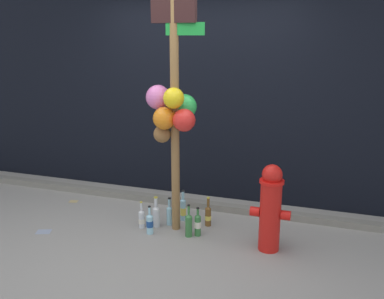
{
  "coord_description": "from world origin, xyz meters",
  "views": [
    {
      "loc": [
        1.53,
        -3.4,
        1.99
      ],
      "look_at": [
        0.25,
        0.45,
        0.91
      ],
      "focal_mm": 38.54,
      "sensor_mm": 36.0,
      "label": 1
    }
  ],
  "objects_px": {
    "bottle_0": "(208,215)",
    "bottle_1": "(150,223)",
    "bottle_2": "(156,215)",
    "bottle_3": "(170,214)",
    "bottle_7": "(189,224)",
    "memorial_post": "(172,99)",
    "fire_hydrant": "(270,207)",
    "bottle_4": "(183,209)",
    "bottle_5": "(198,224)",
    "bottle_6": "(142,218)"
  },
  "relations": [
    {
      "from": "bottle_5",
      "to": "bottle_3",
      "type": "bearing_deg",
      "value": 157.52
    },
    {
      "from": "bottle_3",
      "to": "bottle_6",
      "type": "distance_m",
      "value": 0.31
    },
    {
      "from": "bottle_6",
      "to": "bottle_7",
      "type": "bearing_deg",
      "value": -3.74
    },
    {
      "from": "bottle_4",
      "to": "bottle_6",
      "type": "height_order",
      "value": "bottle_4"
    },
    {
      "from": "bottle_4",
      "to": "bottle_6",
      "type": "relative_size",
      "value": 1.19
    },
    {
      "from": "memorial_post",
      "to": "bottle_3",
      "type": "bearing_deg",
      "value": 134.77
    },
    {
      "from": "memorial_post",
      "to": "bottle_4",
      "type": "height_order",
      "value": "memorial_post"
    },
    {
      "from": "fire_hydrant",
      "to": "bottle_5",
      "type": "height_order",
      "value": "fire_hydrant"
    },
    {
      "from": "bottle_5",
      "to": "bottle_6",
      "type": "relative_size",
      "value": 1.04
    },
    {
      "from": "memorial_post",
      "to": "bottle_5",
      "type": "relative_size",
      "value": 7.99
    },
    {
      "from": "memorial_post",
      "to": "bottle_4",
      "type": "distance_m",
      "value": 1.3
    },
    {
      "from": "bottle_5",
      "to": "bottle_7",
      "type": "distance_m",
      "value": 0.1
    },
    {
      "from": "memorial_post",
      "to": "bottle_1",
      "type": "height_order",
      "value": "memorial_post"
    },
    {
      "from": "fire_hydrant",
      "to": "bottle_1",
      "type": "height_order",
      "value": "fire_hydrant"
    },
    {
      "from": "bottle_0",
      "to": "bottle_2",
      "type": "relative_size",
      "value": 0.96
    },
    {
      "from": "bottle_2",
      "to": "bottle_0",
      "type": "bearing_deg",
      "value": 20.36
    },
    {
      "from": "fire_hydrant",
      "to": "bottle_5",
      "type": "distance_m",
      "value": 0.81
    },
    {
      "from": "fire_hydrant",
      "to": "bottle_2",
      "type": "distance_m",
      "value": 1.29
    },
    {
      "from": "bottle_4",
      "to": "bottle_5",
      "type": "xyz_separation_m",
      "value": [
        0.27,
        -0.31,
        -0.01
      ]
    },
    {
      "from": "bottle_3",
      "to": "bottle_7",
      "type": "bearing_deg",
      "value": -34.76
    },
    {
      "from": "bottle_4",
      "to": "bottle_7",
      "type": "relative_size",
      "value": 1.02
    },
    {
      "from": "memorial_post",
      "to": "bottle_7",
      "type": "xyz_separation_m",
      "value": [
        0.21,
        -0.12,
        -1.28
      ]
    },
    {
      "from": "bottle_1",
      "to": "bottle_5",
      "type": "distance_m",
      "value": 0.51
    },
    {
      "from": "memorial_post",
      "to": "bottle_7",
      "type": "distance_m",
      "value": 1.3
    },
    {
      "from": "bottle_3",
      "to": "bottle_6",
      "type": "xyz_separation_m",
      "value": [
        -0.26,
        -0.17,
        -0.02
      ]
    },
    {
      "from": "fire_hydrant",
      "to": "bottle_3",
      "type": "height_order",
      "value": "fire_hydrant"
    },
    {
      "from": "fire_hydrant",
      "to": "bottle_4",
      "type": "xyz_separation_m",
      "value": [
        -1.02,
        0.37,
        -0.3
      ]
    },
    {
      "from": "bottle_1",
      "to": "bottle_3",
      "type": "bearing_deg",
      "value": 66.44
    },
    {
      "from": "memorial_post",
      "to": "bottle_3",
      "type": "relative_size",
      "value": 7.93
    },
    {
      "from": "memorial_post",
      "to": "bottle_2",
      "type": "height_order",
      "value": "memorial_post"
    },
    {
      "from": "bottle_3",
      "to": "bottle_0",
      "type": "bearing_deg",
      "value": 14.72
    },
    {
      "from": "bottle_2",
      "to": "bottle_5",
      "type": "bearing_deg",
      "value": -7.51
    },
    {
      "from": "memorial_post",
      "to": "fire_hydrant",
      "type": "relative_size",
      "value": 2.89
    },
    {
      "from": "bottle_0",
      "to": "bottle_3",
      "type": "bearing_deg",
      "value": -165.28
    },
    {
      "from": "bottle_1",
      "to": "bottle_2",
      "type": "distance_m",
      "value": 0.18
    },
    {
      "from": "bottle_2",
      "to": "bottle_7",
      "type": "xyz_separation_m",
      "value": [
        0.42,
        -0.11,
        -0.0
      ]
    },
    {
      "from": "bottle_0",
      "to": "bottle_3",
      "type": "xyz_separation_m",
      "value": [
        -0.41,
        -0.11,
        0.0
      ]
    },
    {
      "from": "bottle_5",
      "to": "bottle_7",
      "type": "relative_size",
      "value": 0.89
    },
    {
      "from": "bottle_1",
      "to": "bottle_0",
      "type": "bearing_deg",
      "value": 35.59
    },
    {
      "from": "bottle_2",
      "to": "bottle_1",
      "type": "bearing_deg",
      "value": -88.71
    },
    {
      "from": "bottle_4",
      "to": "bottle_7",
      "type": "xyz_separation_m",
      "value": [
        0.19,
        -0.36,
        -0.0
      ]
    },
    {
      "from": "bottle_7",
      "to": "bottle_1",
      "type": "bearing_deg",
      "value": -170.63
    },
    {
      "from": "fire_hydrant",
      "to": "bottle_6",
      "type": "relative_size",
      "value": 2.87
    },
    {
      "from": "fire_hydrant",
      "to": "bottle_6",
      "type": "height_order",
      "value": "fire_hydrant"
    },
    {
      "from": "bottle_3",
      "to": "fire_hydrant",
      "type": "bearing_deg",
      "value": -10.82
    },
    {
      "from": "bottle_1",
      "to": "bottle_3",
      "type": "distance_m",
      "value": 0.3
    },
    {
      "from": "bottle_6",
      "to": "bottle_0",
      "type": "bearing_deg",
      "value": 22.25
    },
    {
      "from": "bottle_0",
      "to": "bottle_1",
      "type": "height_order",
      "value": "bottle_0"
    },
    {
      "from": "fire_hydrant",
      "to": "bottle_0",
      "type": "distance_m",
      "value": 0.84
    },
    {
      "from": "bottle_3",
      "to": "bottle_7",
      "type": "distance_m",
      "value": 0.36
    }
  ]
}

